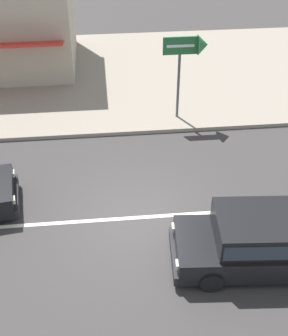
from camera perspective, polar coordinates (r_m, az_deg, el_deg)
name	(u,v)px	position (r m, az deg, el deg)	size (l,w,h in m)	color
ground_plane	(139,218)	(13.91, -0.65, -6.06)	(160.00, 160.00, 0.00)	#383535
lane_centre_stripe	(139,217)	(13.91, -0.65, -6.05)	(50.40, 0.14, 0.01)	silver
kerb_strip	(120,75)	(21.85, -2.98, 11.25)	(68.00, 10.00, 0.15)	gray
minivan_black_1	(265,239)	(12.49, 14.56, -8.34)	(4.56, 2.23, 1.56)	black
arrow_signboard	(196,49)	(17.28, 6.36, 14.19)	(1.61, 0.71, 3.26)	#4C4C51
shopfront_corner_warung	(8,9)	(22.66, -16.30, 18.06)	(5.68, 5.84, 5.13)	#B2A893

